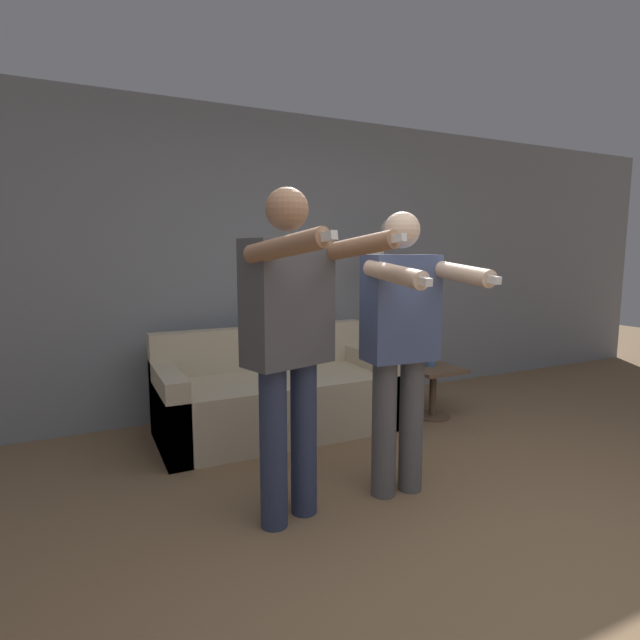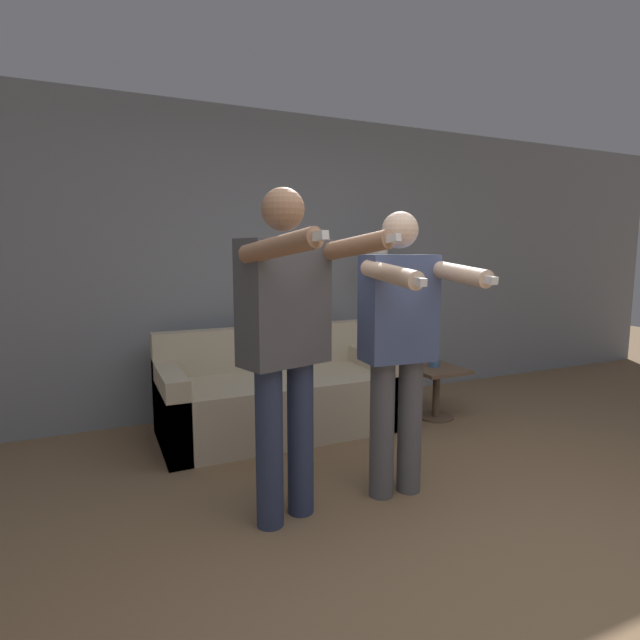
% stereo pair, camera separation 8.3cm
% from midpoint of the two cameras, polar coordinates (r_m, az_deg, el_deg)
% --- Properties ---
extents(ground_plane, '(16.00, 16.00, 0.00)m').
position_cam_midpoint_polar(ground_plane, '(2.46, 18.17, -27.30)').
color(ground_plane, '#846647').
extents(wall_back, '(10.00, 0.05, 2.60)m').
position_cam_midpoint_polar(wall_back, '(4.44, -7.05, 6.38)').
color(wall_back, gray).
rests_on(wall_back, ground_plane).
extents(couch, '(1.81, 0.82, 0.79)m').
position_cam_midpoint_polar(couch, '(3.98, -5.58, -8.75)').
color(couch, beige).
rests_on(couch, ground_plane).
extents(person_left, '(0.64, 0.77, 1.71)m').
position_cam_midpoint_polar(person_left, '(2.50, -4.35, -1.49)').
color(person_left, '#2D3856').
rests_on(person_left, ground_plane).
extents(person_right, '(0.51, 0.70, 1.62)m').
position_cam_midpoint_polar(person_right, '(2.83, 8.49, -1.97)').
color(person_right, '#56565B').
rests_on(person_right, ground_plane).
extents(cat, '(0.51, 0.15, 0.18)m').
position_cam_midpoint_polar(cat, '(4.21, -4.53, 0.44)').
color(cat, '#3D3833').
rests_on(cat, couch).
extents(floor_lamp, '(0.37, 0.30, 1.70)m').
position_cam_midpoint_polar(floor_lamp, '(4.46, 6.54, 6.09)').
color(floor_lamp, black).
rests_on(floor_lamp, ground_plane).
extents(side_table, '(0.43, 0.43, 0.43)m').
position_cam_midpoint_polar(side_table, '(4.37, 12.28, -6.87)').
color(side_table, brown).
rests_on(side_table, ground_plane).
extents(cup, '(0.09, 0.09, 0.08)m').
position_cam_midpoint_polar(cup, '(4.38, 12.00, -4.64)').
color(cup, '#3D6693').
rests_on(cup, side_table).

